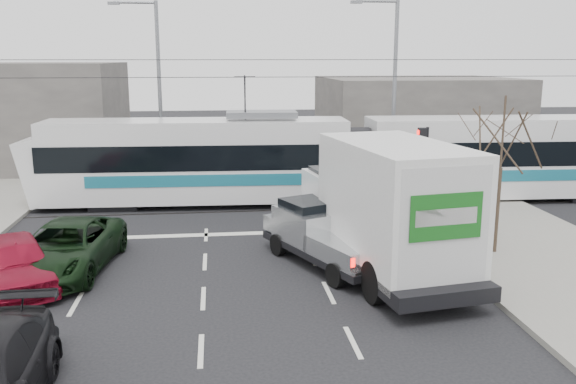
{
  "coord_description": "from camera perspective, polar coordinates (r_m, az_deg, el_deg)",
  "views": [
    {
      "loc": [
        -1.25,
        -15.41,
        6.27
      ],
      "look_at": [
        1.14,
        4.72,
        1.8
      ],
      "focal_mm": 38.0,
      "sensor_mm": 36.0,
      "label": 1
    }
  ],
  "objects": [
    {
      "name": "silver_pickup",
      "position": [
        18.98,
        3.14,
        -3.92
      ],
      "size": [
        3.66,
        5.43,
        1.88
      ],
      "rotation": [
        0.0,
        0.0,
        0.41
      ],
      "color": "black",
      "rests_on": "ground"
    },
    {
      "name": "street_lamp_near",
      "position": [
        30.65,
        9.61,
        10.1
      ],
      "size": [
        2.38,
        0.25,
        9.0
      ],
      "color": "slate",
      "rests_on": "ground"
    },
    {
      "name": "building_right",
      "position": [
        41.75,
        11.85,
        6.99
      ],
      "size": [
        12.0,
        10.0,
        5.0
      ],
      "primitive_type": "cube",
      "color": "slate",
      "rests_on": "ground"
    },
    {
      "name": "bare_tree",
      "position": [
        20.13,
        19.44,
        4.66
      ],
      "size": [
        2.4,
        2.4,
        5.0
      ],
      "color": "#47382B",
      "rests_on": "ground"
    },
    {
      "name": "street_lamp_far",
      "position": [
        31.57,
        -12.29,
        10.05
      ],
      "size": [
        2.38,
        0.25,
        9.0
      ],
      "color": "slate",
      "rests_on": "ground"
    },
    {
      "name": "ground",
      "position": [
        16.69,
        -2.01,
        -9.65
      ],
      "size": [
        120.0,
        120.0,
        0.0
      ],
      "primitive_type": "plane",
      "color": "black",
      "rests_on": "ground"
    },
    {
      "name": "navy_pickup",
      "position": [
        22.13,
        11.53,
        -1.52
      ],
      "size": [
        3.52,
        5.28,
        2.09
      ],
      "rotation": [
        0.0,
        0.0,
        -0.38
      ],
      "color": "black",
      "rests_on": "ground"
    },
    {
      "name": "tram",
      "position": [
        27.06,
        6.36,
        3.17
      ],
      "size": [
        26.99,
        3.72,
        5.49
      ],
      "rotation": [
        0.0,
        0.0,
        -0.04
      ],
      "color": "silver",
      "rests_on": "ground"
    },
    {
      "name": "catenary",
      "position": [
        25.55,
        -3.97,
        7.04
      ],
      "size": [
        60.0,
        0.2,
        7.0
      ],
      "color": "black",
      "rests_on": "ground"
    },
    {
      "name": "rails",
      "position": [
        26.2,
        -3.84,
        -1.42
      ],
      "size": [
        60.0,
        1.6,
        0.03
      ],
      "primitive_type": "cube",
      "color": "#33302D",
      "rests_on": "ground"
    },
    {
      "name": "green_car",
      "position": [
        19.38,
        -20.08,
        -4.93
      ],
      "size": [
        3.11,
        5.6,
        1.48
      ],
      "primitive_type": "imported",
      "rotation": [
        0.0,
        0.0,
        -0.13
      ],
      "color": "black",
      "rests_on": "ground"
    },
    {
      "name": "box_truck",
      "position": [
        18.06,
        9.06,
        -1.51
      ],
      "size": [
        3.95,
        8.3,
        3.98
      ],
      "rotation": [
        0.0,
        0.0,
        0.16
      ],
      "color": "black",
      "rests_on": "ground"
    },
    {
      "name": "red_car",
      "position": [
        18.59,
        -24.06,
        -6.02
      ],
      "size": [
        3.38,
        4.62,
        1.46
      ],
      "primitive_type": "imported",
      "rotation": [
        0.0,
        0.0,
        0.44
      ],
      "color": "maroon",
      "rests_on": "ground"
    },
    {
      "name": "traffic_signal",
      "position": [
        23.5,
        12.52,
        3.5
      ],
      "size": [
        0.44,
        0.44,
        3.6
      ],
      "color": "black",
      "rests_on": "ground"
    }
  ]
}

